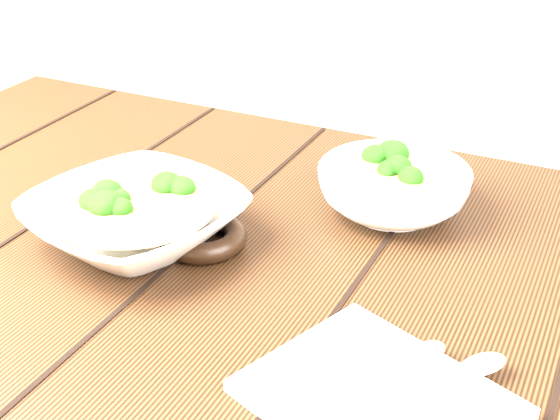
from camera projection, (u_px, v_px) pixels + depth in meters
name	position (u px, v px, depth m)	size (l,w,h in m)	color
table	(211.00, 334.00, 0.95)	(1.20, 0.80, 0.75)	#311D0E
soup_bowl_front	(135.00, 218.00, 0.90)	(0.29, 0.29, 0.07)	white
soup_bowl_back	(393.00, 189.00, 0.96)	(0.22, 0.22, 0.07)	white
trivet	(203.00, 237.00, 0.90)	(0.10, 0.10, 0.03)	black
napkin	(378.00, 399.00, 0.67)	(0.21, 0.17, 0.01)	beige
spoon_left	(398.00, 368.00, 0.69)	(0.09, 0.16, 0.01)	#B8B1A2
spoon_right	(453.00, 376.00, 0.68)	(0.11, 0.15, 0.01)	#B8B1A2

